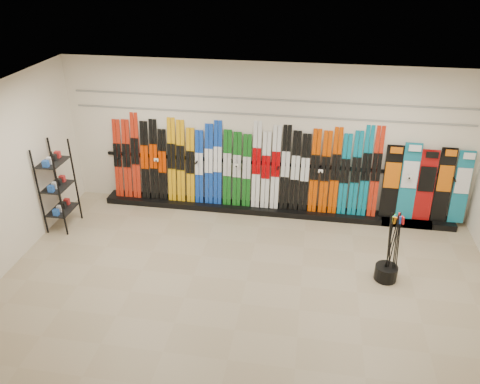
# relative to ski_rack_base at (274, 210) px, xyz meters

# --- Properties ---
(floor) EXTENTS (8.00, 8.00, 0.00)m
(floor) POSITION_rel_ski_rack_base_xyz_m (-0.22, -2.28, -0.06)
(floor) COLOR tan
(floor) RESTS_ON ground
(back_wall) EXTENTS (8.00, 0.00, 8.00)m
(back_wall) POSITION_rel_ski_rack_base_xyz_m (-0.22, 0.22, 1.44)
(back_wall) COLOR beige
(back_wall) RESTS_ON floor
(left_wall) EXTENTS (0.00, 5.00, 5.00)m
(left_wall) POSITION_rel_ski_rack_base_xyz_m (-4.22, -2.28, 1.44)
(left_wall) COLOR beige
(left_wall) RESTS_ON floor
(ceiling) EXTENTS (8.00, 8.00, 0.00)m
(ceiling) POSITION_rel_ski_rack_base_xyz_m (-0.22, -2.28, 2.94)
(ceiling) COLOR silver
(ceiling) RESTS_ON back_wall
(ski_rack_base) EXTENTS (8.00, 0.40, 0.12)m
(ski_rack_base) POSITION_rel_ski_rack_base_xyz_m (0.00, 0.00, 0.00)
(ski_rack_base) COLOR black
(ski_rack_base) RESTS_ON floor
(skis) EXTENTS (5.37, 0.30, 1.82)m
(skis) POSITION_rel_ski_rack_base_xyz_m (-0.66, 0.08, 0.88)
(skis) COLOR red
(skis) RESTS_ON ski_rack_base
(snowboards) EXTENTS (1.58, 0.23, 1.50)m
(snowboards) POSITION_rel_ski_rack_base_xyz_m (2.84, 0.07, 0.78)
(snowboards) COLOR black
(snowboards) RESTS_ON ski_rack_base
(accessory_rack) EXTENTS (0.40, 0.60, 1.70)m
(accessory_rack) POSITION_rel_ski_rack_base_xyz_m (-3.97, -1.15, 0.79)
(accessory_rack) COLOR black
(accessory_rack) RESTS_ON floor
(pole_bin) EXTENTS (0.36, 0.36, 0.25)m
(pole_bin) POSITION_rel_ski_rack_base_xyz_m (2.02, -1.86, 0.07)
(pole_bin) COLOR black
(pole_bin) RESTS_ON floor
(ski_poles) EXTENTS (0.25, 0.21, 1.18)m
(ski_poles) POSITION_rel_ski_rack_base_xyz_m (2.04, -1.85, 0.55)
(ski_poles) COLOR black
(ski_poles) RESTS_ON pole_bin
(slatwall_rail_0) EXTENTS (7.60, 0.02, 0.03)m
(slatwall_rail_0) POSITION_rel_ski_rack_base_xyz_m (-0.22, 0.20, 1.94)
(slatwall_rail_0) COLOR gray
(slatwall_rail_0) RESTS_ON back_wall
(slatwall_rail_1) EXTENTS (7.60, 0.02, 0.03)m
(slatwall_rail_1) POSITION_rel_ski_rack_base_xyz_m (-0.22, 0.20, 2.24)
(slatwall_rail_1) COLOR gray
(slatwall_rail_1) RESTS_ON back_wall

